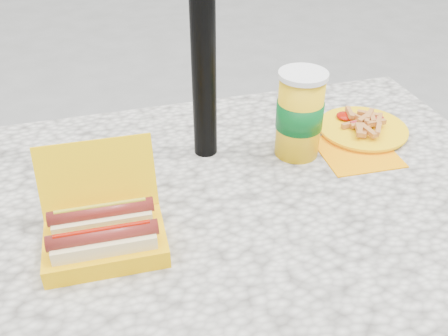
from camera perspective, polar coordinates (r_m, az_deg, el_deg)
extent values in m
cube|color=beige|center=(0.99, 0.21, -4.10)|extent=(1.20, 0.80, 0.05)
cylinder|color=black|center=(1.47, -22.89, -11.52)|extent=(0.07, 0.07, 0.70)
cylinder|color=black|center=(1.61, 14.56, -4.91)|extent=(0.07, 0.07, 0.70)
cube|color=#FFC305|center=(0.86, -13.33, -8.40)|extent=(0.20, 0.14, 0.03)
cube|color=#FFC305|center=(0.88, -14.29, -0.95)|extent=(0.20, 0.05, 0.12)
cube|color=beige|center=(0.83, -13.41, -8.74)|extent=(0.16, 0.05, 0.04)
cylinder|color=maroon|center=(0.81, -13.64, -7.46)|extent=(0.17, 0.03, 0.03)
cylinder|color=#940B00|center=(0.80, -13.76, -6.83)|extent=(0.15, 0.01, 0.01)
cube|color=beige|center=(0.87, -13.61, -6.12)|extent=(0.16, 0.05, 0.04)
cylinder|color=maroon|center=(0.86, -13.83, -4.86)|extent=(0.17, 0.03, 0.03)
cylinder|color=#B2A21A|center=(0.85, -13.94, -4.24)|extent=(0.15, 0.01, 0.01)
cube|color=#FF9400|center=(1.13, 14.93, 1.80)|extent=(0.17, 0.17, 0.00)
cylinder|color=#FFC305|center=(1.21, 15.56, 4.31)|extent=(0.20, 0.20, 0.01)
cylinder|color=#FFC305|center=(1.21, 15.58, 4.46)|extent=(0.21, 0.21, 0.01)
cube|color=orange|center=(1.16, 15.32, 4.25)|extent=(0.04, 0.05, 0.01)
cube|color=orange|center=(1.17, 17.20, 4.29)|extent=(0.04, 0.05, 0.01)
cube|color=orange|center=(1.20, 16.95, 4.96)|extent=(0.05, 0.01, 0.01)
cube|color=orange|center=(1.23, 16.11, 5.94)|extent=(0.04, 0.04, 0.01)
cube|color=orange|center=(1.22, 16.57, 5.61)|extent=(0.03, 0.05, 0.01)
cube|color=orange|center=(1.21, 16.03, 5.51)|extent=(0.04, 0.05, 0.01)
cube|color=orange|center=(1.22, 16.26, 5.89)|extent=(0.04, 0.04, 0.01)
cube|color=orange|center=(1.23, 14.16, 6.15)|extent=(0.02, 0.05, 0.01)
cube|color=orange|center=(1.19, 15.44, 4.70)|extent=(0.05, 0.02, 0.01)
cube|color=orange|center=(1.21, 15.74, 5.54)|extent=(0.05, 0.04, 0.01)
cube|color=orange|center=(1.23, 14.61, 5.81)|extent=(0.03, 0.05, 0.01)
cube|color=orange|center=(1.16, 15.16, 4.24)|extent=(0.03, 0.05, 0.01)
cube|color=orange|center=(1.16, 16.20, 4.10)|extent=(0.02, 0.05, 0.01)
cube|color=orange|center=(1.22, 17.32, 5.33)|extent=(0.04, 0.05, 0.01)
cube|color=orange|center=(1.17, 15.92, 4.07)|extent=(0.04, 0.04, 0.01)
cube|color=orange|center=(1.20, 14.30, 4.86)|extent=(0.05, 0.02, 0.01)
ellipsoid|color=#940B00|center=(1.23, 13.70, 5.80)|extent=(0.04, 0.04, 0.01)
cube|color=#AE1920|center=(1.21, 16.04, 5.30)|extent=(0.09, 0.01, 0.00)
cylinder|color=yellow|center=(1.06, 8.61, 5.81)|extent=(0.09, 0.09, 0.18)
cylinder|color=#04571B|center=(1.06, 8.63, 6.06)|extent=(0.10, 0.10, 0.06)
cylinder|color=white|center=(1.02, 9.06, 10.46)|extent=(0.10, 0.10, 0.01)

